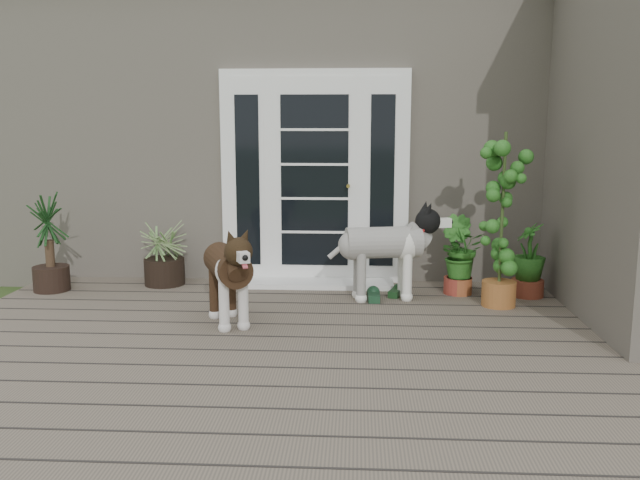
{
  "coord_description": "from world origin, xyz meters",
  "views": [
    {
      "loc": [
        0.23,
        -4.17,
        1.72
      ],
      "look_at": [
        -0.1,
        1.75,
        0.7
      ],
      "focal_mm": 37.53,
      "sensor_mm": 36.0,
      "label": 1
    }
  ],
  "objects": [
    {
      "name": "herb_a",
      "position": [
        1.22,
        2.13,
        0.38
      ],
      "size": [
        0.52,
        0.52,
        0.52
      ],
      "primitive_type": "imported",
      "rotation": [
        0.0,
        0.0,
        0.34
      ],
      "color": "#1B5E1C",
      "rests_on": "deck"
    },
    {
      "name": "roof_main",
      "position": [
        0.0,
        4.65,
        3.2
      ],
      "size": [
        7.6,
        4.2,
        0.2
      ],
      "primitive_type": "cube",
      "color": "#2D2826",
      "rests_on": "house_main"
    },
    {
      "name": "clog_right",
      "position": [
        0.61,
        2.03,
        0.16
      ],
      "size": [
        0.21,
        0.3,
        0.08
      ],
      "primitive_type": null,
      "rotation": [
        0.0,
        0.0,
        -0.34
      ],
      "color": "#153517",
      "rests_on": "deck"
    },
    {
      "name": "brindle_dog",
      "position": [
        -0.81,
        1.05,
        0.48
      ],
      "size": [
        0.69,
        0.94,
        0.72
      ],
      "primitive_type": null,
      "rotation": [
        0.0,
        0.0,
        3.56
      ],
      "color": "#3F2716",
      "rests_on": "deck"
    },
    {
      "name": "deck",
      "position": [
        0.0,
        0.4,
        0.06
      ],
      "size": [
        6.2,
        4.6,
        0.12
      ],
      "primitive_type": "cube",
      "color": "#6B5B4C",
      "rests_on": "ground"
    },
    {
      "name": "herb_c",
      "position": [
        1.85,
        2.09,
        0.4
      ],
      "size": [
        0.38,
        0.38,
        0.56
      ],
      "primitive_type": "imported",
      "rotation": [
        0.0,
        0.0,
        4.65
      ],
      "color": "#18571A",
      "rests_on": "deck"
    },
    {
      "name": "sapling",
      "position": [
        1.5,
        1.72,
        0.92
      ],
      "size": [
        0.59,
        0.59,
        1.6
      ],
      "primitive_type": null,
      "rotation": [
        0.0,
        0.0,
        -0.3
      ],
      "color": "#275518",
      "rests_on": "deck"
    },
    {
      "name": "house_main",
      "position": [
        0.0,
        4.65,
        1.55
      ],
      "size": [
        7.4,
        4.0,
        3.1
      ],
      "primitive_type": "cube",
      "color": "#665E54",
      "rests_on": "ground"
    },
    {
      "name": "door_unit",
      "position": [
        -0.2,
        2.6,
        1.19
      ],
      "size": [
        1.9,
        0.14,
        2.15
      ],
      "primitive_type": "cube",
      "color": "white",
      "rests_on": "deck"
    },
    {
      "name": "spider_plant",
      "position": [
        -1.72,
        2.36,
        0.48
      ],
      "size": [
        0.74,
        0.74,
        0.72
      ],
      "primitive_type": null,
      "rotation": [
        0.0,
        0.0,
        -0.1
      ],
      "color": "#909F61",
      "rests_on": "deck"
    },
    {
      "name": "herb_b",
      "position": [
        1.21,
        2.15,
        0.39
      ],
      "size": [
        0.51,
        0.51,
        0.55
      ],
      "primitive_type": "imported",
      "rotation": [
        0.0,
        0.0,
        2.49
      ],
      "color": "#25641C",
      "rests_on": "deck"
    },
    {
      "name": "white_dog",
      "position": [
        0.48,
        1.91,
        0.51
      ],
      "size": [
        0.99,
        0.57,
        0.78
      ],
      "primitive_type": null,
      "rotation": [
        0.0,
        0.0,
        -1.38
      ],
      "color": "beige",
      "rests_on": "deck"
    },
    {
      "name": "clog_left",
      "position": [
        0.39,
        1.85,
        0.17
      ],
      "size": [
        0.15,
        0.32,
        0.09
      ],
      "primitive_type": null,
      "rotation": [
        0.0,
        0.0,
        0.02
      ],
      "color": "#163821",
      "rests_on": "deck"
    },
    {
      "name": "door_step",
      "position": [
        -0.2,
        2.4,
        0.14
      ],
      "size": [
        1.6,
        0.4,
        0.05
      ],
      "primitive_type": "cube",
      "color": "white",
      "rests_on": "deck"
    },
    {
      "name": "yucca",
      "position": [
        -2.75,
        2.05,
        0.6
      ],
      "size": [
        0.8,
        0.8,
        0.95
      ],
      "primitive_type": null,
      "rotation": [
        0.0,
        0.0,
        0.25
      ],
      "color": "black",
      "rests_on": "deck"
    }
  ]
}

